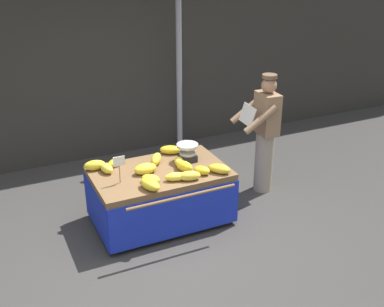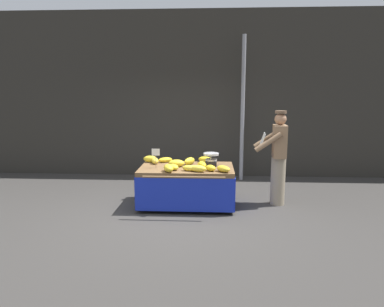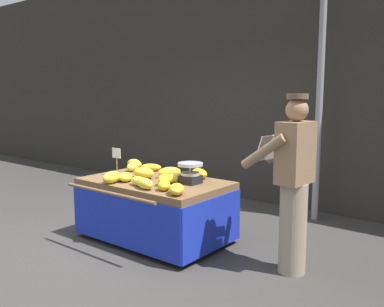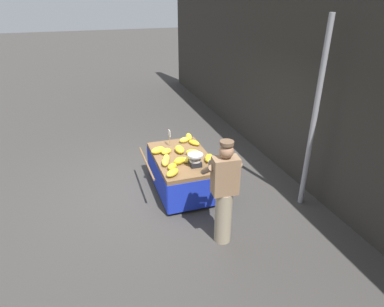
# 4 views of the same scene
# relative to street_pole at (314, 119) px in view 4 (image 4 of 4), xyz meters

# --- Properties ---
(ground_plane) EXTENTS (60.00, 60.00, 0.00)m
(ground_plane) POSITION_rel_street_pole_xyz_m (-1.37, -2.44, -1.64)
(ground_plane) COLOR #383533
(back_wall) EXTENTS (16.00, 0.24, 3.92)m
(back_wall) POSITION_rel_street_pole_xyz_m (-1.37, 0.48, 0.31)
(back_wall) COLOR #2D2B26
(back_wall) RESTS_ON ground
(street_pole) EXTENTS (0.09, 0.09, 3.29)m
(street_pole) POSITION_rel_street_pole_xyz_m (0.00, 0.00, 0.00)
(street_pole) COLOR gray
(street_pole) RESTS_ON ground
(banana_cart) EXTENTS (1.69, 1.24, 0.72)m
(banana_cart) POSITION_rel_street_pole_xyz_m (-1.14, -1.96, -1.12)
(banana_cart) COLOR brown
(banana_cart) RESTS_ON ground
(weighing_scale) EXTENTS (0.28, 0.28, 0.23)m
(weighing_scale) POSITION_rel_street_pole_xyz_m (-0.71, -1.84, -0.81)
(weighing_scale) COLOR black
(weighing_scale) RESTS_ON banana_cart
(price_sign) EXTENTS (0.14, 0.01, 0.34)m
(price_sign) POSITION_rel_street_pole_xyz_m (-1.68, -2.06, -0.68)
(price_sign) COLOR #997A51
(price_sign) RESTS_ON banana_cart
(banana_bunch_0) EXTENTS (0.28, 0.18, 0.10)m
(banana_bunch_0) POSITION_rel_street_pole_xyz_m (-1.07, -2.29, -0.88)
(banana_bunch_0) COLOR yellow
(banana_bunch_0) RESTS_ON banana_cart
(banana_bunch_1) EXTENTS (0.29, 0.18, 0.13)m
(banana_bunch_1) POSITION_rel_street_pole_xyz_m (-1.33, -1.96, -0.86)
(banana_bunch_1) COLOR yellow
(banana_bunch_1) RESTS_ON banana_cart
(banana_bunch_2) EXTENTS (0.24, 0.33, 0.13)m
(banana_bunch_2) POSITION_rel_street_pole_xyz_m (-1.42, -2.37, -0.86)
(banana_bunch_2) COLOR yellow
(banana_bunch_2) RESTS_ON banana_cart
(banana_bunch_3) EXTENTS (0.22, 0.27, 0.13)m
(banana_bunch_3) POSITION_rel_street_pole_xyz_m (-0.87, -2.10, -0.86)
(banana_bunch_3) COLOR gold
(banana_bunch_3) RESTS_ON banana_cart
(banana_bunch_4) EXTENTS (0.17, 0.26, 0.11)m
(banana_bunch_4) POSITION_rel_street_pole_xyz_m (-0.87, -1.94, -0.87)
(banana_bunch_4) COLOR yellow
(banana_bunch_4) RESTS_ON banana_cart
(banana_bunch_5) EXTENTS (0.30, 0.24, 0.10)m
(banana_bunch_5) POSITION_rel_street_pole_xyz_m (-1.58, -1.57, -0.88)
(banana_bunch_5) COLOR gold
(banana_bunch_5) RESTS_ON banana_cart
(banana_bunch_6) EXTENTS (0.30, 0.32, 0.11)m
(banana_bunch_6) POSITION_rel_street_pole_xyz_m (-0.50, -2.33, -0.87)
(banana_bunch_6) COLOR gold
(banana_bunch_6) RESTS_ON banana_cart
(banana_bunch_7) EXTENTS (0.23, 0.24, 0.11)m
(banana_bunch_7) POSITION_rel_street_pole_xyz_m (-0.71, -2.27, -0.87)
(banana_bunch_7) COLOR gold
(banana_bunch_7) RESTS_ON banana_cart
(banana_bunch_8) EXTENTS (0.26, 0.28, 0.10)m
(banana_bunch_8) POSITION_rel_street_pole_xyz_m (-1.36, -2.22, -0.88)
(banana_bunch_8) COLOR yellow
(banana_bunch_8) RESTS_ON banana_cart
(banana_bunch_9) EXTENTS (0.17, 0.24, 0.12)m
(banana_bunch_9) POSITION_rel_street_pole_xyz_m (-1.75, -1.73, -0.87)
(banana_bunch_9) COLOR yellow
(banana_bunch_9) RESTS_ON banana_cart
(banana_bunch_10) EXTENTS (0.30, 0.20, 0.12)m
(banana_bunch_10) POSITION_rel_street_pole_xyz_m (-0.92, -2.35, -0.87)
(banana_bunch_10) COLOR yellow
(banana_bunch_10) RESTS_ON banana_cart
(banana_bunch_11) EXTENTS (0.25, 0.30, 0.13)m
(banana_bunch_11) POSITION_rel_street_pole_xyz_m (-1.11, -1.75, -0.86)
(banana_bunch_11) COLOR yellow
(banana_bunch_11) RESTS_ON banana_cart
(banana_bunch_12) EXTENTS (0.28, 0.15, 0.13)m
(banana_bunch_12) POSITION_rel_street_pole_xyz_m (-1.86, -1.59, -0.86)
(banana_bunch_12) COLOR yellow
(banana_bunch_12) RESTS_ON banana_cart
(banana_bunch_13) EXTENTS (0.33, 0.27, 0.11)m
(banana_bunch_13) POSITION_rel_street_pole_xyz_m (-0.82, -1.54, -0.87)
(banana_bunch_13) COLOR gold
(banana_bunch_13) RESTS_ON banana_cart
(vendor_person) EXTENTS (0.60, 0.55, 1.71)m
(vendor_person) POSITION_rel_street_pole_xyz_m (0.50, -1.80, -0.77)
(vendor_person) COLOR gray
(vendor_person) RESTS_ON ground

